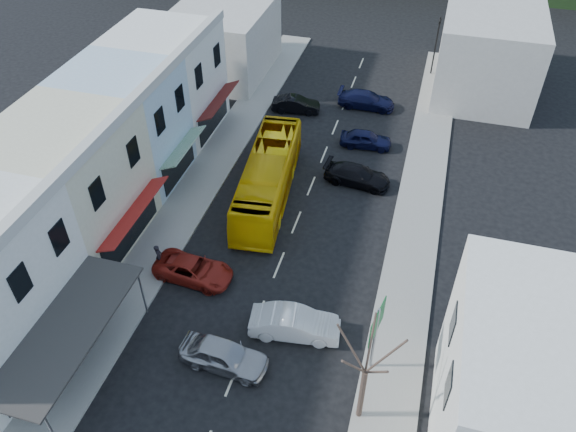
# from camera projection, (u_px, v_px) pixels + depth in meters

# --- Properties ---
(ground) EXTENTS (120.00, 120.00, 0.00)m
(ground) POSITION_uv_depth(u_px,v_px,m) (258.00, 316.00, 30.55)
(ground) COLOR black
(ground) RESTS_ON ground
(sidewalk_left) EXTENTS (3.00, 52.00, 0.15)m
(sidewalk_left) POSITION_uv_depth(u_px,v_px,m) (201.00, 184.00, 39.32)
(sidewalk_left) COLOR gray
(sidewalk_left) RESTS_ON ground
(sidewalk_right) EXTENTS (3.00, 52.00, 0.15)m
(sidewalk_right) POSITION_uv_depth(u_px,v_px,m) (416.00, 222.00, 36.24)
(sidewalk_right) COLOR gray
(sidewalk_right) RESTS_ON ground
(shopfront_row) EXTENTS (8.25, 30.00, 8.00)m
(shopfront_row) POSITION_uv_depth(u_px,v_px,m) (86.00, 168.00, 34.14)
(shopfront_row) COLOR silver
(shopfront_row) RESTS_ON ground
(right_building) EXTENTS (8.00, 9.00, 8.00)m
(right_building) POSITION_uv_depth(u_px,v_px,m) (547.00, 400.00, 22.25)
(right_building) COLOR silver
(right_building) RESTS_ON ground
(distant_block_left) EXTENTS (8.00, 10.00, 6.00)m
(distant_block_left) POSITION_uv_depth(u_px,v_px,m) (223.00, 40.00, 50.71)
(distant_block_left) COLOR #B7B2A8
(distant_block_left) RESTS_ON ground
(distant_block_right) EXTENTS (8.00, 12.00, 7.00)m
(distant_block_right) POSITION_uv_depth(u_px,v_px,m) (488.00, 51.00, 47.85)
(distant_block_right) COLOR #B7B2A8
(distant_block_right) RESTS_ON ground
(bus) EXTENTS (3.75, 11.80, 3.10)m
(bus) POSITION_uv_depth(u_px,v_px,m) (268.00, 178.00, 37.41)
(bus) COLOR yellow
(bus) RESTS_ON ground
(car_silver) EXTENTS (4.51, 2.09, 1.40)m
(car_silver) POSITION_uv_depth(u_px,v_px,m) (224.00, 356.00, 27.75)
(car_silver) COLOR #A5A4A9
(car_silver) RESTS_ON ground
(car_white) EXTENTS (4.61, 2.39, 1.40)m
(car_white) POSITION_uv_depth(u_px,v_px,m) (295.00, 325.00, 29.21)
(car_white) COLOR silver
(car_white) RESTS_ON ground
(car_red) EXTENTS (4.74, 2.26, 1.40)m
(car_red) POSITION_uv_depth(u_px,v_px,m) (193.00, 269.00, 32.24)
(car_red) COLOR maroon
(car_red) RESTS_ON ground
(car_black_near) EXTENTS (4.65, 2.24, 1.40)m
(car_black_near) POSITION_uv_depth(u_px,v_px,m) (357.00, 175.00, 39.08)
(car_black_near) COLOR black
(car_black_near) RESTS_ON ground
(car_navy_mid) EXTENTS (4.51, 2.08, 1.40)m
(car_navy_mid) POSITION_uv_depth(u_px,v_px,m) (366.00, 139.00, 42.58)
(car_navy_mid) COLOR black
(car_navy_mid) RESTS_ON ground
(car_black_far) EXTENTS (4.60, 2.39, 1.40)m
(car_black_far) POSITION_uv_depth(u_px,v_px,m) (296.00, 104.00, 46.55)
(car_black_far) COLOR black
(car_black_far) RESTS_ON ground
(car_navy_far) EXTENTS (4.52, 1.88, 1.40)m
(car_navy_far) POSITION_uv_depth(u_px,v_px,m) (366.00, 100.00, 47.10)
(car_navy_far) COLOR black
(car_navy_far) RESTS_ON ground
(pedestrian_left) EXTENTS (0.60, 0.71, 1.70)m
(pedestrian_left) POSITION_uv_depth(u_px,v_px,m) (159.00, 256.00, 32.63)
(pedestrian_left) COLOR black
(pedestrian_left) RESTS_ON sidewalk_left
(direction_sign) EXTENTS (0.96, 2.10, 4.48)m
(direction_sign) POSITION_uv_depth(u_px,v_px,m) (374.00, 340.00, 26.61)
(direction_sign) COLOR #105424
(direction_sign) RESTS_ON ground
(street_tree) EXTENTS (2.44, 2.44, 7.07)m
(street_tree) POSITION_uv_depth(u_px,v_px,m) (365.00, 372.00, 23.77)
(street_tree) COLOR #382922
(street_tree) RESTS_ON ground
(traffic_signal) EXTENTS (0.92, 1.27, 5.44)m
(traffic_signal) POSITION_uv_depth(u_px,v_px,m) (435.00, 47.00, 50.27)
(traffic_signal) COLOR black
(traffic_signal) RESTS_ON ground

